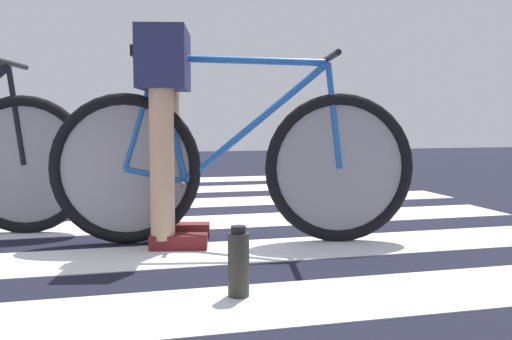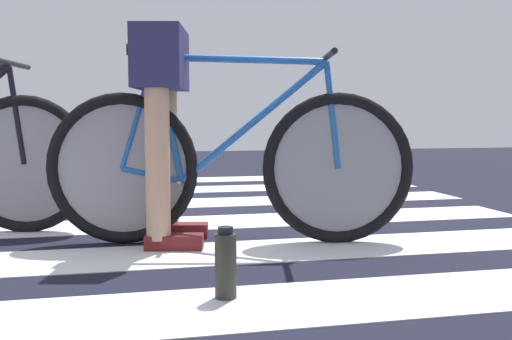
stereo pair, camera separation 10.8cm
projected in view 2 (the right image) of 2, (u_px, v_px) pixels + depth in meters
The scene contains 5 objects.
ground at pixel (103, 219), 3.46m from camera, with size 18.00×14.00×0.02m.
crosswalk_markings at pixel (95, 215), 3.53m from camera, with size 5.45×4.24×0.00m.
bicycle_1_of_2 at pixel (229, 163), 2.71m from camera, with size 1.71×0.57×0.93m.
cyclist_1_of_2 at pixel (163, 106), 2.68m from camera, with size 0.38×0.45×1.01m.
water_bottle at pixel (226, 265), 1.89m from camera, with size 0.07×0.07×0.24m.
Camera 2 is at (0.16, -3.54, 0.61)m, focal length 40.32 mm.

